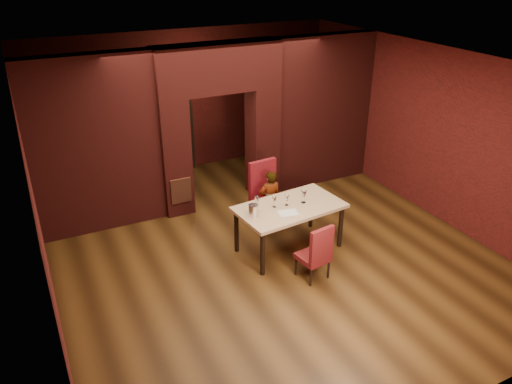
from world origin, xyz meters
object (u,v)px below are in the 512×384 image
(potted_plant, at_px, (308,198))
(wine_bucket, at_px, (253,211))
(chair_near, at_px, (313,251))
(water_bottle, at_px, (257,204))
(dining_table, at_px, (289,227))
(wine_glass_a, at_px, (274,202))
(chair_far, at_px, (269,195))
(person_seated, at_px, (270,200))
(wine_glass_c, at_px, (304,196))
(wine_glass_b, at_px, (287,200))

(potted_plant, bearing_deg, wine_bucket, -146.36)
(chair_near, distance_m, water_bottle, 1.19)
(dining_table, relative_size, wine_glass_a, 9.58)
(chair_far, xyz_separation_m, person_seated, (-0.04, -0.11, -0.04))
(wine_bucket, xyz_separation_m, water_bottle, (0.11, 0.11, 0.05))
(dining_table, relative_size, wine_glass_c, 7.71)
(dining_table, distance_m, chair_far, 0.93)
(wine_glass_a, distance_m, wine_glass_c, 0.53)
(dining_table, height_order, wine_bucket, wine_bucket)
(wine_glass_b, xyz_separation_m, wine_glass_c, (0.30, -0.04, 0.03))
(person_seated, xyz_separation_m, wine_glass_c, (0.23, -0.79, 0.38))
(chair_far, relative_size, person_seated, 1.07)
(water_bottle, bearing_deg, wine_glass_c, -3.95)
(dining_table, distance_m, wine_glass_b, 0.51)
(person_seated, xyz_separation_m, potted_plant, (1.07, 0.37, -0.37))
(wine_glass_b, relative_size, potted_plant, 0.44)
(dining_table, xyz_separation_m, chair_far, (0.08, 0.90, 0.20))
(dining_table, bearing_deg, potted_plant, 40.40)
(wine_glass_b, distance_m, wine_glass_c, 0.31)
(chair_near, bearing_deg, water_bottle, -70.21)
(wine_bucket, bearing_deg, dining_table, 3.83)
(wine_glass_b, xyz_separation_m, wine_bucket, (-0.67, -0.09, 0.01))
(dining_table, relative_size, chair_far, 1.45)
(wine_glass_b, bearing_deg, dining_table, -55.44)
(wine_bucket, xyz_separation_m, potted_plant, (1.82, 1.21, -0.74))
(dining_table, relative_size, potted_plant, 4.40)
(wine_glass_c, relative_size, wine_bucket, 1.16)
(chair_near, height_order, wine_glass_b, wine_glass_b)
(chair_far, relative_size, chair_near, 1.28)
(person_seated, bearing_deg, potted_plant, -156.49)
(wine_glass_a, xyz_separation_m, wine_glass_c, (0.52, -0.08, 0.02))
(dining_table, distance_m, potted_plant, 1.63)
(wine_glass_a, distance_m, water_bottle, 0.34)
(water_bottle, xyz_separation_m, potted_plant, (1.71, 1.10, -0.78))
(wine_glass_a, height_order, wine_bucket, wine_bucket)
(chair_far, distance_m, wine_glass_a, 0.94)
(chair_near, bearing_deg, wine_glass_c, -119.92)
(dining_table, bearing_deg, wine_bucket, 178.05)
(wine_glass_a, xyz_separation_m, wine_glass_b, (0.22, -0.03, -0.00))
(chair_near, height_order, potted_plant, chair_near)
(water_bottle, distance_m, potted_plant, 2.18)
(person_seated, xyz_separation_m, wine_bucket, (-0.75, -0.84, 0.36))
(dining_table, relative_size, wine_bucket, 8.91)
(dining_table, height_order, water_bottle, water_bottle)
(dining_table, bearing_deg, chair_far, 79.08)
(wine_glass_b, height_order, wine_glass_c, wine_glass_c)
(chair_near, distance_m, potted_plant, 2.39)
(person_seated, xyz_separation_m, wine_glass_a, (-0.29, -0.72, 0.36))
(wine_glass_b, xyz_separation_m, potted_plant, (1.15, 1.12, -0.73))
(chair_far, bearing_deg, wine_glass_a, -117.56)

